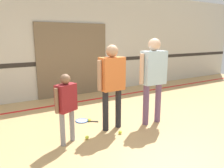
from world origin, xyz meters
TOP-DOWN VIEW (x-y plane):
  - ground_plane at (0.00, 0.00)m, footprint 16.00×16.00m
  - wall_back at (0.00, 3.01)m, footprint 16.00×0.07m
  - wall_panel at (0.36, 2.95)m, footprint 2.20×0.05m
  - floor_stripe at (0.00, 2.17)m, footprint 14.40×0.10m
  - person_instructor at (0.02, 0.15)m, footprint 0.62×0.27m
  - person_student_left at (-0.93, 0.02)m, footprint 0.42×0.30m
  - person_student_right at (0.88, -0.03)m, footprint 0.66×0.29m
  - racket_spare_on_floor at (-0.32, 0.79)m, footprint 0.47×0.43m
  - tennis_ball_near_instructor at (0.02, -0.15)m, footprint 0.07×0.07m
  - tennis_ball_by_spare_racket at (-0.21, 0.70)m, footprint 0.07×0.07m
  - tennis_ball_stray_left at (-0.60, -0.02)m, footprint 0.07×0.07m

SIDE VIEW (x-z plane):
  - ground_plane at x=0.00m, z-range 0.00..0.00m
  - floor_stripe at x=0.00m, z-range 0.00..0.01m
  - racket_spare_on_floor at x=-0.32m, z-range -0.01..0.03m
  - tennis_ball_near_instructor at x=0.02m, z-range 0.00..0.07m
  - tennis_ball_by_spare_racket at x=-0.21m, z-range 0.00..0.07m
  - tennis_ball_stray_left at x=-0.60m, z-range 0.00..0.07m
  - person_student_left at x=-0.93m, z-range 0.14..1.33m
  - person_instructor at x=0.02m, z-range 0.19..1.82m
  - person_student_right at x=0.88m, z-range 0.21..1.95m
  - wall_panel at x=0.36m, z-range 0.00..2.17m
  - wall_back at x=0.00m, z-range 0.00..3.20m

